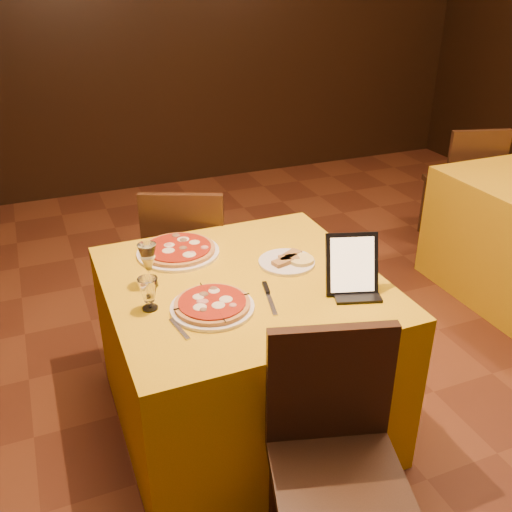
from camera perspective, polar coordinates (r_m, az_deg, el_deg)
name	(u,v)px	position (r m, az deg, el deg)	size (l,w,h in m)	color
floor	(370,412)	(2.89, 11.29, -15.09)	(6.00, 7.00, 0.01)	#5E2D19
wall_back	(166,30)	(5.41, -9.01, 21.43)	(6.00, 0.01, 2.80)	black
main_table	(244,353)	(2.56, -1.22, -9.71)	(1.10, 1.10, 0.75)	gold
chair_main_near	(339,481)	(1.96, 8.31, -21.35)	(0.46, 0.46, 0.91)	black
chair_main_far	(190,259)	(3.18, -6.61, -0.27)	(0.44, 0.44, 0.91)	black
chair_side_far	(460,184)	(4.53, 19.69, 6.79)	(0.48, 0.48, 0.91)	black
pizza_near	(212,306)	(2.16, -4.39, -4.97)	(0.32, 0.32, 0.03)	white
pizza_far	(178,251)	(2.58, -7.79, 0.52)	(0.37, 0.37, 0.03)	white
cutlet_dish	(287,261)	(2.48, 3.09, -0.50)	(0.25, 0.25, 0.03)	white
wine_glass	(149,265)	(2.31, -10.70, -0.89)	(0.07, 0.07, 0.19)	#FFFA90
water_glass	(149,294)	(2.17, -10.67, -3.75)	(0.06, 0.06, 0.13)	white
tablet	(352,264)	(2.25, 9.57, -0.76)	(0.20, 0.02, 0.24)	black
knife	(270,300)	(2.21, 1.40, -4.42)	(0.22, 0.02, 0.01)	#ABACB2
fork_near	(179,329)	(2.06, -7.67, -7.25)	(0.15, 0.02, 0.01)	silver
fork_far	(204,250)	(2.60, -5.19, 0.57)	(0.14, 0.02, 0.01)	#A2A3A9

